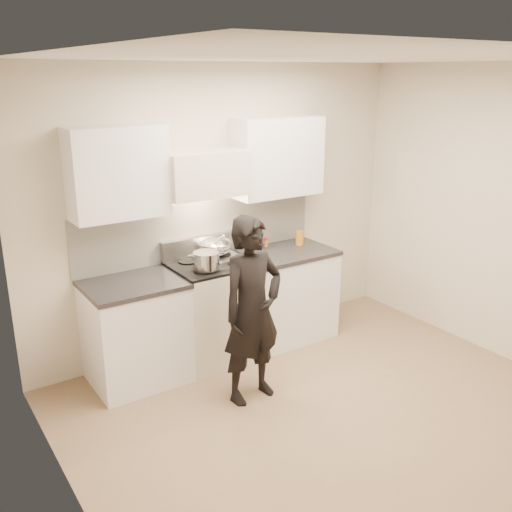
# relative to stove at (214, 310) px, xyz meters

# --- Properties ---
(ground_plane) EXTENTS (4.00, 4.00, 0.00)m
(ground_plane) POSITION_rel_stove_xyz_m (0.30, -1.42, -0.47)
(ground_plane) COLOR #85684E
(room_shell) EXTENTS (4.04, 3.54, 2.70)m
(room_shell) POSITION_rel_stove_xyz_m (0.24, -1.05, 1.12)
(room_shell) COLOR beige
(room_shell) RESTS_ON ground
(stove) EXTENTS (0.76, 0.65, 0.96)m
(stove) POSITION_rel_stove_xyz_m (0.00, 0.00, 0.00)
(stove) COLOR beige
(stove) RESTS_ON ground
(counter_right) EXTENTS (0.92, 0.67, 0.92)m
(counter_right) POSITION_rel_stove_xyz_m (0.83, 0.00, -0.01)
(counter_right) COLOR white
(counter_right) RESTS_ON ground
(counter_left) EXTENTS (0.82, 0.67, 0.92)m
(counter_left) POSITION_rel_stove_xyz_m (-0.78, 0.00, -0.01)
(counter_left) COLOR white
(counter_left) RESTS_ON ground
(wok) EXTENTS (0.33, 0.41, 0.26)m
(wok) POSITION_rel_stove_xyz_m (0.10, 0.14, 0.57)
(wok) COLOR silver
(wok) RESTS_ON stove
(stock_pot) EXTENTS (0.32, 0.29, 0.15)m
(stock_pot) POSITION_rel_stove_xyz_m (-0.15, -0.14, 0.56)
(stock_pot) COLOR silver
(stock_pot) RESTS_ON stove
(utensil_crock) EXTENTS (0.11, 0.11, 0.28)m
(utensil_crock) POSITION_rel_stove_xyz_m (0.60, 0.18, 0.53)
(utensil_crock) COLOR #A5A5A5
(utensil_crock) RESTS_ON counter_right
(spice_jar) EXTENTS (0.04, 0.04, 0.09)m
(spice_jar) POSITION_rel_stove_xyz_m (0.74, 0.22, 0.49)
(spice_jar) COLOR #BF7D24
(spice_jar) RESTS_ON counter_right
(oil_glass) EXTENTS (0.08, 0.08, 0.14)m
(oil_glass) POSITION_rel_stove_xyz_m (1.06, 0.08, 0.52)
(oil_glass) COLOR #B36E1C
(oil_glass) RESTS_ON counter_right
(person) EXTENTS (0.60, 0.43, 1.56)m
(person) POSITION_rel_stove_xyz_m (-0.09, -0.80, 0.31)
(person) COLOR black
(person) RESTS_ON ground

